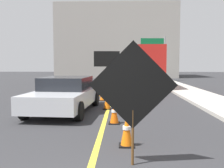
{
  "coord_description": "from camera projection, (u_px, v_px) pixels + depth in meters",
  "views": [
    {
      "loc": [
        0.56,
        -2.38,
        1.9
      ],
      "look_at": [
        0.31,
        4.3,
        1.37
      ],
      "focal_mm": 40.5,
      "sensor_mm": 36.0,
      "label": 1
    }
  ],
  "objects": [
    {
      "name": "lane_center_stripe",
      "position": [
        105.0,
        120.0,
        8.51
      ],
      "size": [
        0.14,
        36.0,
        0.01
      ],
      "primitive_type": "cube",
      "color": "yellow",
      "rests_on": "ground"
    },
    {
      "name": "roadwork_sign",
      "position": [
        133.0,
        87.0,
        4.66
      ],
      "size": [
        1.63,
        0.07,
        2.33
      ],
      "color": "#593819",
      "rests_on": "ground"
    },
    {
      "name": "arrow_board_trailer",
      "position": [
        107.0,
        87.0,
        15.78
      ],
      "size": [
        1.6,
        1.87,
        2.7
      ],
      "color": "orange",
      "rests_on": "ground"
    },
    {
      "name": "box_truck",
      "position": [
        146.0,
        66.0,
        19.81
      ],
      "size": [
        2.75,
        6.74,
        3.22
      ],
      "color": "black",
      "rests_on": "ground"
    },
    {
      "name": "pickup_car",
      "position": [
        65.0,
        94.0,
        10.13
      ],
      "size": [
        2.42,
        4.89,
        1.38
      ],
      "color": "silver",
      "rests_on": "ground"
    },
    {
      "name": "highway_guide_sign",
      "position": [
        158.0,
        51.0,
        28.41
      ],
      "size": [
        2.79,
        0.27,
        5.0
      ],
      "color": "gray",
      "rests_on": "ground"
    },
    {
      "name": "far_building_block",
      "position": [
        117.0,
        43.0,
        38.4
      ],
      "size": [
        16.84,
        9.7,
        10.2
      ],
      "primitive_type": "cube",
      "color": "gray",
      "rests_on": "ground"
    },
    {
      "name": "traffic_cone_near_sign",
      "position": [
        127.0,
        130.0,
        5.84
      ],
      "size": [
        0.36,
        0.36,
        0.76
      ],
      "color": "black",
      "rests_on": "ground"
    },
    {
      "name": "traffic_cone_mid_lane",
      "position": [
        114.0,
        113.0,
        8.06
      ],
      "size": [
        0.36,
        0.36,
        0.71
      ],
      "color": "black",
      "rests_on": "ground"
    },
    {
      "name": "traffic_cone_far_lane",
      "position": [
        107.0,
        101.0,
        10.63
      ],
      "size": [
        0.36,
        0.36,
        0.74
      ],
      "color": "black",
      "rests_on": "ground"
    },
    {
      "name": "traffic_cone_curbside",
      "position": [
        103.0,
        95.0,
        13.17
      ],
      "size": [
        0.36,
        0.36,
        0.62
      ],
      "color": "black",
      "rests_on": "ground"
    }
  ]
}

